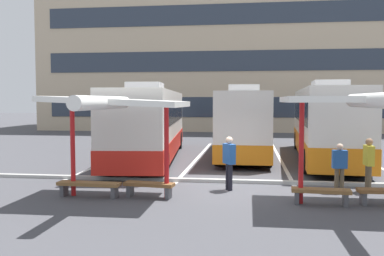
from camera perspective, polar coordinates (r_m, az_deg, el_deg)
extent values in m
plane|color=#47474C|center=(14.07, 5.51, -8.15)|extent=(160.00, 160.00, 0.00)
cube|color=#C6B293|center=(46.79, 7.10, 12.95)|extent=(39.76, 14.89, 20.87)
cube|color=#2D3847|center=(38.70, 6.90, 2.79)|extent=(36.58, 0.08, 1.84)
cube|color=#2D3847|center=(38.86, 6.95, 8.96)|extent=(36.58, 0.08, 1.84)
cube|color=#2D3847|center=(39.47, 6.99, 15.00)|extent=(36.58, 0.08, 1.84)
cube|color=silver|center=(20.95, -5.64, 0.72)|extent=(3.75, 12.68, 3.06)
cube|color=red|center=(21.04, -5.63, -2.26)|extent=(3.79, 12.73, 0.87)
cube|color=black|center=(20.93, -5.65, 2.11)|extent=(3.68, 11.69, 0.95)
cube|color=black|center=(27.11, -3.96, 2.18)|extent=(2.18, 0.30, 1.84)
cube|color=silver|center=(19.39, -6.27, 5.53)|extent=(1.71, 2.34, 0.36)
cylinder|color=black|center=(25.79, -6.82, -1.64)|extent=(0.40, 1.03, 1.00)
cylinder|color=black|center=(25.55, -1.74, -1.66)|extent=(0.40, 1.03, 1.00)
cylinder|color=black|center=(16.72, -11.57, -4.58)|extent=(0.40, 1.03, 1.00)
cylinder|color=black|center=(16.35, -3.73, -4.70)|extent=(0.40, 1.03, 1.00)
cube|color=silver|center=(22.62, 7.02, 0.87)|extent=(2.43, 10.86, 3.02)
cube|color=orange|center=(22.70, 7.00, -1.91)|extent=(2.47, 10.90, 0.81)
cube|color=black|center=(22.60, 7.03, 1.88)|extent=(2.46, 9.99, 1.12)
cube|color=black|center=(28.00, 7.12, 2.15)|extent=(2.12, 0.08, 1.81)
cube|color=silver|center=(21.24, 7.02, 5.25)|extent=(1.45, 2.20, 0.36)
cylinder|color=black|center=(26.55, 4.68, -1.47)|extent=(0.30, 1.00, 1.00)
cylinder|color=black|center=(26.54, 9.46, -1.51)|extent=(0.30, 1.00, 1.00)
cylinder|color=black|center=(18.96, 3.53, -3.54)|extent=(0.30, 1.00, 1.00)
cylinder|color=black|center=(18.93, 10.24, -3.60)|extent=(0.30, 1.00, 1.00)
cube|color=silver|center=(21.70, 17.43, 0.79)|extent=(3.20, 12.36, 3.15)
cube|color=orange|center=(21.78, 17.38, -2.11)|extent=(3.24, 12.40, 0.94)
cube|color=black|center=(21.68, 17.46, 2.19)|extent=(3.17, 11.38, 0.99)
cube|color=black|center=(27.74, 16.12, 2.19)|extent=(2.12, 0.22, 1.89)
cube|color=silver|center=(20.17, 17.99, 5.56)|extent=(1.59, 2.29, 0.36)
cylinder|color=black|center=(26.20, 13.92, -1.64)|extent=(0.36, 1.02, 1.00)
cylinder|color=black|center=(26.40, 18.73, -1.69)|extent=(0.36, 1.02, 1.00)
cylinder|color=black|center=(17.25, 15.27, -4.38)|extent=(0.36, 1.02, 1.00)
cylinder|color=black|center=(17.54, 22.52, -4.40)|extent=(0.36, 1.02, 1.00)
cube|color=white|center=(22.50, -9.61, -3.71)|extent=(0.16, 14.00, 0.01)
cube|color=white|center=(21.65, 0.82, -3.95)|extent=(0.16, 14.00, 0.01)
cube|color=white|center=(21.56, 11.72, -4.06)|extent=(0.16, 14.00, 0.01)
cube|color=white|center=(22.23, 22.32, -4.03)|extent=(0.16, 14.00, 0.01)
cylinder|color=red|center=(13.34, -15.71, -2.88)|extent=(0.14, 0.14, 2.78)
cylinder|color=red|center=(12.49, -3.44, -3.19)|extent=(0.14, 0.14, 2.78)
cube|color=white|center=(12.75, -9.85, 3.52)|extent=(3.89, 2.90, 0.32)
cylinder|color=white|center=(11.52, -11.79, 3.33)|extent=(0.36, 3.88, 0.36)
cube|color=brown|center=(13.17, -13.67, -7.28)|extent=(1.93, 0.52, 0.10)
cube|color=#4C4C51|center=(13.56, -16.80, -7.99)|extent=(0.14, 0.34, 0.35)
cube|color=#4C4C51|center=(12.91, -10.35, -8.48)|extent=(0.14, 0.34, 0.35)
cube|color=brown|center=(12.80, -5.79, -7.51)|extent=(1.56, 0.61, 0.10)
cube|color=#4C4C51|center=(13.07, -8.30, -8.30)|extent=(0.16, 0.35, 0.35)
cube|color=#4C4C51|center=(12.65, -3.18, -8.68)|extent=(0.16, 0.35, 0.35)
cylinder|color=red|center=(12.25, 14.45, -3.29)|extent=(0.14, 0.14, 2.84)
cube|color=white|center=(12.41, 21.16, 3.60)|extent=(3.87, 3.27, 0.16)
cylinder|color=white|center=(10.98, 22.97, 3.42)|extent=(0.36, 3.87, 0.36)
cube|color=brown|center=(12.37, 16.92, -8.04)|extent=(1.62, 0.53, 0.10)
cube|color=#4C4C51|center=(12.38, 13.89, -9.05)|extent=(0.14, 0.34, 0.35)
cube|color=#4C4C51|center=(12.50, 19.88, -9.04)|extent=(0.14, 0.34, 0.35)
cube|color=#4C4C51|center=(12.82, 21.98, -8.77)|extent=(0.13, 0.34, 0.35)
cube|color=#ADADA8|center=(15.08, 5.66, -7.12)|extent=(44.00, 0.24, 0.12)
cylinder|color=brown|center=(14.54, 22.68, -6.35)|extent=(0.14, 0.14, 0.84)
cylinder|color=brown|center=(14.70, 22.48, -6.23)|extent=(0.14, 0.14, 0.84)
cube|color=gold|center=(14.51, 22.65, -3.42)|extent=(0.24, 0.50, 0.63)
sphere|color=#936B4C|center=(14.47, 22.69, -1.74)|extent=(0.23, 0.23, 0.23)
cylinder|color=black|center=(13.73, 5.16, -6.62)|extent=(0.14, 0.14, 0.86)
cylinder|color=black|center=(13.88, 4.82, -6.51)|extent=(0.14, 0.14, 0.86)
cube|color=#2659A5|center=(13.69, 5.01, -3.48)|extent=(0.44, 0.54, 0.64)
sphere|color=beige|center=(13.65, 5.02, -1.66)|extent=(0.23, 0.23, 0.23)
cylinder|color=brown|center=(14.25, 19.46, -6.63)|extent=(0.14, 0.14, 0.76)
cylinder|color=brown|center=(14.21, 18.84, -6.65)|extent=(0.14, 0.14, 0.76)
cube|color=#2659A5|center=(14.13, 19.21, -3.97)|extent=(0.45, 0.23, 0.57)
sphere|color=beige|center=(14.08, 19.24, -2.40)|extent=(0.21, 0.21, 0.21)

